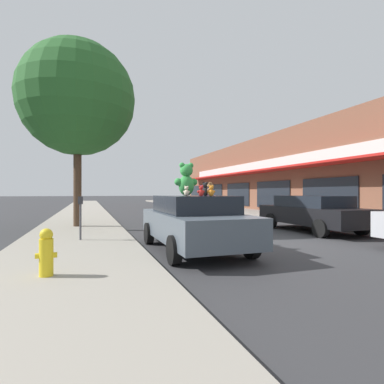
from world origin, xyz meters
TOP-DOWN VIEW (x-y plane):
  - ground_plane at (0.00, 0.00)m, footprint 260.00×260.00m
  - sidewalk_near at (-5.82, 0.00)m, footprint 3.28×90.00m
  - storefront_row at (13.21, 11.10)m, footprint 13.08×38.05m
  - plush_art_car at (-2.82, -0.31)m, footprint 2.09×4.50m
  - teddy_bear_giant at (-2.93, -0.01)m, footprint 0.67×0.41m
  - teddy_bear_brown at (-2.41, -0.50)m, footprint 0.24×0.26m
  - teddy_bear_purple at (-2.32, 0.34)m, footprint 0.23×0.16m
  - teddy_bear_red at (-2.99, -1.31)m, footprint 0.19×0.12m
  - teddy_bear_orange at (-2.75, -1.37)m, footprint 0.20×0.13m
  - teddy_bear_pink at (-2.16, 0.33)m, footprint 0.17×0.12m
  - teddy_bear_cream at (-3.16, -0.75)m, footprint 0.18×0.16m
  - teddy_bear_black at (-2.49, -0.34)m, footprint 0.23×0.28m
  - parked_car_far_center at (2.95, 1.81)m, footprint 2.04×4.73m
  - street_tree at (-5.91, 5.31)m, footprint 4.68×4.68m
  - fire_hydrant at (-6.15, -2.39)m, footprint 0.33×0.22m
  - parking_meter at (-5.71, 1.46)m, footprint 0.14×0.10m

SIDE VIEW (x-z plane):
  - ground_plane at x=0.00m, z-range 0.00..0.00m
  - sidewalk_near at x=-5.82m, z-range 0.00..0.17m
  - fire_hydrant at x=-6.15m, z-range 0.17..0.96m
  - parked_car_far_center at x=2.95m, z-range 0.06..1.48m
  - plush_art_car at x=-2.82m, z-range 0.05..1.52m
  - parking_meter at x=-5.71m, z-range 0.34..1.61m
  - teddy_bear_pink at x=-2.16m, z-range 1.46..1.69m
  - teddy_bear_cream at x=-3.16m, z-range 1.46..1.72m
  - teddy_bear_red at x=-2.99m, z-range 1.46..1.72m
  - teddy_bear_orange at x=-2.75m, z-range 1.46..1.73m
  - teddy_bear_purple at x=-2.32m, z-range 1.46..1.76m
  - teddy_bear_brown at x=-2.41m, z-range 1.46..1.83m
  - teddy_bear_black at x=-2.49m, z-range 1.46..1.84m
  - teddy_bear_giant at x=-2.93m, z-range 1.45..2.37m
  - storefront_row at x=13.21m, z-range 0.00..6.02m
  - street_tree at x=-5.91m, z-range 1.62..9.22m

